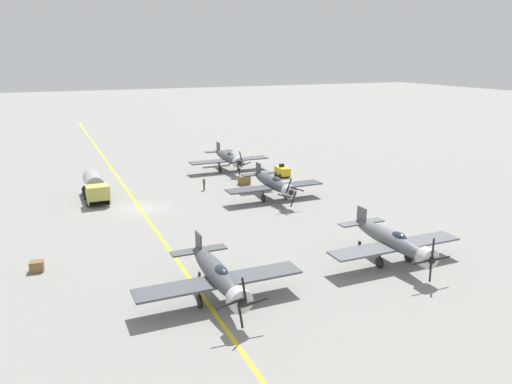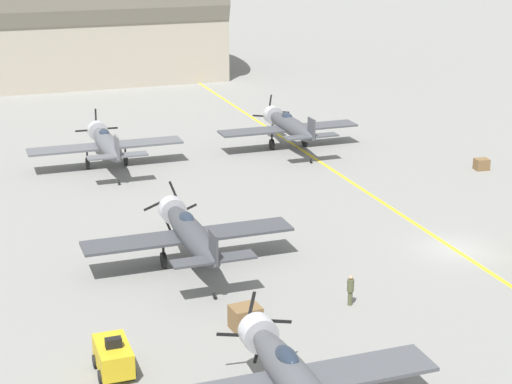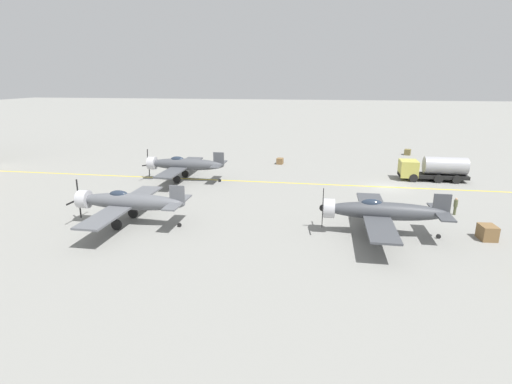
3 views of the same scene
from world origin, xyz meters
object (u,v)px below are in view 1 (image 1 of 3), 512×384
Objects in this scene: supply_crate_mid_lane at (37,266)px; fuel_tanker at (95,187)px; airplane_far_center at (218,275)px; ground_crew_walking at (204,183)px; tow_tractor at (282,171)px; supply_crate_outboard at (244,180)px; airplane_near_left at (228,158)px; airplane_mid_left at (274,184)px; airplane_far_left at (393,241)px.

fuel_tanker is at bearing -109.04° from supply_crate_mid_lane.
airplane_far_center reaches higher than ground_crew_walking.
fuel_tanker is 4.90× the size of ground_crew_walking.
tow_tractor is 7.03m from supply_crate_outboard.
fuel_tanker is 13.39m from ground_crew_walking.
airplane_near_left reaches higher than ground_crew_walking.
supply_crate_mid_lane is at bearing 26.15° from airplane_mid_left.
fuel_tanker is (20.09, 7.84, -0.50)m from airplane_near_left.
airplane_near_left is 38.48m from supply_crate_mid_lane.
tow_tractor is at bearing -163.55° from supply_crate_outboard.
airplane_mid_left is 7.34× the size of ground_crew_walking.
tow_tractor is at bearing -117.89° from airplane_mid_left.
supply_crate_mid_lane is at bearing 36.34° from supply_crate_outboard.
airplane_far_center reaches higher than tow_tractor.
supply_crate_mid_lane is (32.72, 21.10, -0.35)m from tow_tractor.
airplane_far_left is at bearing 92.69° from supply_crate_outboard.
tow_tractor is at bearing -116.65° from airplane_far_left.
airplane_far_left is 29.35m from supply_crate_outboard.
airplane_far_left reaches higher than supply_crate_outboard.
airplane_far_center is at bearing 64.54° from supply_crate_outboard.
airplane_far_center reaches higher than fuel_tanker.
airplane_far_left reaches higher than ground_crew_walking.
airplane_far_left is at bearing 104.22° from ground_crew_walking.
fuel_tanker reaches higher than supply_crate_mid_lane.
fuel_tanker is (19.63, -8.78, -0.50)m from airplane_mid_left.
airplane_mid_left reaches higher than supply_crate_mid_lane.
ground_crew_walking is (-8.31, -29.11, -1.12)m from airplane_far_center.
ground_crew_walking is (6.31, -7.57, -1.12)m from airplane_mid_left.
ground_crew_walking is (6.77, 9.06, -1.12)m from airplane_near_left.
airplane_near_left is 21.58m from fuel_tanker.
airplane_far_left reaches higher than fuel_tanker.
airplane_near_left is at bearing -47.62° from tow_tractor.
airplane_far_left is 4.62× the size of tow_tractor.
airplane_mid_left is at bearing -157.63° from supply_crate_mid_lane.
airplane_far_left is 21.06m from airplane_mid_left.
tow_tractor is at bearing -168.08° from ground_crew_walking.
airplane_near_left reaches higher than supply_crate_mid_lane.
airplane_mid_left is 8.37m from supply_crate_outboard.
airplane_far_center is (14.62, 21.54, -0.00)m from airplane_mid_left.
airplane_mid_left is 21.51m from fuel_tanker.
tow_tractor is at bearing -147.18° from supply_crate_mid_lane.
fuel_tanker is 19.22m from supply_crate_outboard.
supply_crate_outboard is (1.38, -29.28, -1.43)m from airplane_far_left.
ground_crew_walking is at bearing 174.77° from fuel_tanker.
fuel_tanker is at bearing -72.32° from airplane_far_left.
ground_crew_walking is at bearing -137.48° from supply_crate_mid_lane.
supply_crate_mid_lane is (26.41, 10.87, -1.57)m from airplane_mid_left.
fuel_tanker is (5.01, -30.33, -0.50)m from airplane_far_center.
airplane_mid_left is 9.91m from ground_crew_walking.
ground_crew_walking is at bearing -122.50° from airplane_far_center.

